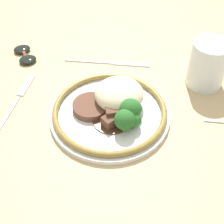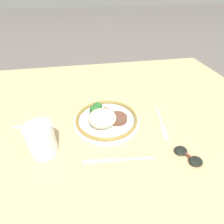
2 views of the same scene
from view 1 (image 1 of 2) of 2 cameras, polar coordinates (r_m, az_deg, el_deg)
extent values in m
plane|color=#5B5651|center=(0.67, -0.93, -2.36)|extent=(8.00, 8.00, 0.00)
cube|color=tan|center=(0.66, -0.94, -1.30)|extent=(1.38, 1.17, 0.04)
cylinder|color=white|center=(0.63, -0.42, -0.45)|extent=(0.24, 0.24, 0.01)
torus|color=olive|center=(0.63, -0.43, 0.28)|extent=(0.23, 0.23, 0.01)
ellipsoid|color=beige|center=(0.63, 1.32, 3.27)|extent=(0.10, 0.10, 0.06)
cylinder|color=brown|center=(0.63, -3.89, 1.02)|extent=(0.07, 0.07, 0.01)
cylinder|color=#51331E|center=(0.61, -0.06, -1.43)|extent=(0.08, 0.08, 0.00)
cube|color=brown|center=(0.62, 0.46, 0.39)|extent=(0.03, 0.03, 0.02)
cube|color=brown|center=(0.62, 0.65, 0.92)|extent=(0.04, 0.04, 0.03)
cube|color=brown|center=(0.61, 2.21, 0.01)|extent=(0.04, 0.04, 0.03)
cube|color=brown|center=(0.60, -0.58, -1.80)|extent=(0.03, 0.03, 0.02)
cube|color=brown|center=(0.61, 0.28, -0.14)|extent=(0.04, 0.04, 0.03)
cylinder|color=#568442|center=(0.59, 2.28, -2.81)|extent=(0.01, 0.01, 0.01)
sphere|color=#286628|center=(0.58, 2.34, -1.39)|extent=(0.04, 0.04, 0.04)
cylinder|color=#568442|center=(0.61, 3.24, -1.03)|extent=(0.01, 0.01, 0.02)
sphere|color=#286628|center=(0.59, 3.34, 0.55)|extent=(0.04, 0.04, 0.04)
cylinder|color=#568442|center=(0.62, 4.08, -0.47)|extent=(0.01, 0.01, 0.01)
sphere|color=#286628|center=(0.61, 4.16, 0.57)|extent=(0.03, 0.03, 0.03)
cylinder|color=#568442|center=(0.60, 3.86, -2.37)|extent=(0.01, 0.01, 0.01)
sphere|color=#286628|center=(0.59, 3.94, -1.34)|extent=(0.03, 0.03, 0.03)
cylinder|color=#568442|center=(0.60, 1.93, -2.52)|extent=(0.01, 0.01, 0.02)
sphere|color=#286628|center=(0.58, 1.98, -1.26)|extent=(0.03, 0.03, 0.03)
cylinder|color=yellow|center=(0.73, 16.79, 7.12)|extent=(0.07, 0.07, 0.07)
cylinder|color=white|center=(0.71, 17.11, 8.33)|extent=(0.08, 0.08, 0.10)
cube|color=#B7B7BC|center=(0.67, -18.64, -0.71)|extent=(0.03, 0.12, 0.00)
cube|color=#B7B7BC|center=(0.73, -15.42, 4.73)|extent=(0.03, 0.07, 0.00)
cube|color=#B7B7BC|center=(0.78, -4.15, 9.18)|extent=(0.12, 0.02, 0.00)
cube|color=#B7B7BC|center=(0.77, 3.58, 8.69)|extent=(0.09, 0.02, 0.00)
ellipsoid|color=black|center=(0.80, -15.17, 9.21)|extent=(0.05, 0.05, 0.01)
ellipsoid|color=black|center=(0.84, -16.15, 10.97)|extent=(0.05, 0.05, 0.01)
cube|color=brown|center=(0.82, -15.70, 10.22)|extent=(0.02, 0.02, 0.00)
camera|label=2|loc=(0.95, 5.74, 43.21)|focal=28.00mm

